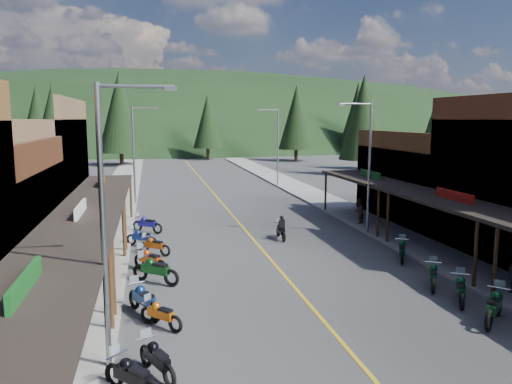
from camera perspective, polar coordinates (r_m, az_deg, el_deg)
ground at (r=21.80m, az=4.14°, el=-10.50°), size 220.00×220.00×0.00m
centerline at (r=40.83m, az=-3.68°, el=-1.54°), size 0.15×90.00×0.01m
sidewalk_west at (r=40.50m, az=-15.95°, el=-1.83°), size 3.40×94.00×0.15m
sidewalk_east at (r=42.92m, az=7.89°, el=-1.02°), size 3.40×94.00×0.15m
shop_west_3 at (r=32.30m, az=-26.26°, el=1.26°), size 10.90×10.20×8.20m
shop_east_3 at (r=37.01m, az=19.99°, el=0.89°), size 10.90×10.20×6.20m
streetlight_0 at (r=14.08m, az=-16.53°, el=-2.57°), size 2.16×0.18×8.00m
streetlight_1 at (r=41.89m, az=-13.62°, el=4.63°), size 2.16×0.18×8.00m
streetlight_2 at (r=30.69m, az=12.60°, el=3.36°), size 2.16×0.18×8.00m
streetlight_3 at (r=51.46m, az=2.35°, el=5.52°), size 2.16×0.18×8.00m
ridge_hill at (r=155.06m, az=-9.91°, el=5.69°), size 310.00×140.00×60.00m
pine_1 at (r=91.62m, az=-23.71°, el=7.84°), size 5.88×5.88×12.50m
pine_2 at (r=77.91m, az=-15.30°, el=8.82°), size 6.72×6.72×14.00m
pine_3 at (r=86.35m, az=-5.56°, el=8.01°), size 5.04×5.04×11.00m
pine_4 at (r=83.26m, az=4.64°, el=8.52°), size 5.88×5.88×12.50m
pine_5 at (r=100.05m, az=11.56°, el=8.79°), size 6.72×6.72×14.00m
pine_6 at (r=98.51m, az=19.89°, el=7.60°), size 5.04×5.04×11.00m
pine_9 at (r=71.32m, az=12.79°, el=7.68°), size 4.93×4.93×10.80m
pine_10 at (r=70.85m, az=-22.14°, el=7.59°), size 5.38×5.38×11.60m
pine_11 at (r=63.29m, az=12.17°, el=8.36°), size 5.82×5.82×12.40m
bike_west_4 at (r=13.85m, az=-13.93°, el=-19.68°), size 1.92×2.02×1.19m
bike_west_5 at (r=14.63m, az=-11.26°, el=-18.07°), size 1.46×2.10×1.15m
bike_west_6 at (r=17.64m, az=-10.83°, el=-13.45°), size 1.73×1.78×1.07m
bike_west_7 at (r=18.78m, az=-12.69°, el=-11.79°), size 1.69×2.33×1.28m
bike_west_8 at (r=22.06m, az=-11.43°, el=-8.59°), size 2.31×2.07×1.34m
bike_west_9 at (r=23.81m, az=-12.01°, el=-7.49°), size 1.93×2.09×1.22m
bike_west_10 at (r=26.58m, az=-11.56°, el=-5.92°), size 1.92×1.70×1.11m
bike_west_11 at (r=28.38m, az=-12.97°, el=-5.02°), size 1.98×1.72×1.13m
bike_west_12 at (r=31.68m, az=-12.33°, el=-3.52°), size 2.14×1.84×1.22m
bike_east_5 at (r=19.52m, az=25.58°, el=-11.57°), size 2.23×2.13×1.32m
bike_east_6 at (r=21.00m, az=22.37°, el=-10.14°), size 1.67×2.19×1.21m
bike_east_7 at (r=22.39m, az=19.59°, el=-8.90°), size 1.62×2.11×1.17m
bike_east_8 at (r=26.12m, az=16.35°, el=-6.28°), size 1.53×2.13×1.17m
rider_on_bike at (r=29.41m, az=2.88°, el=-4.30°), size 0.70×1.95×1.47m
pedestrian_east_b at (r=33.72m, az=11.66°, el=-2.15°), size 0.91×0.87×1.65m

